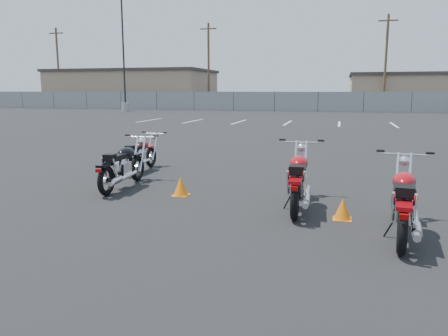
% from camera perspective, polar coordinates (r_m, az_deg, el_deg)
% --- Properties ---
extents(ground, '(120.00, 120.00, 0.00)m').
position_cam_1_polar(ground, '(6.94, -2.88, -6.06)').
color(ground, black).
rests_on(ground, ground).
extents(motorcycle_front_red, '(0.70, 1.81, 0.88)m').
position_cam_1_polar(motorcycle_front_red, '(10.69, -10.96, 1.70)').
color(motorcycle_front_red, black).
rests_on(motorcycle_front_red, ground).
extents(motorcycle_second_black, '(0.77, 2.00, 0.98)m').
position_cam_1_polar(motorcycle_second_black, '(8.92, -13.07, 0.25)').
color(motorcycle_second_black, black).
rests_on(motorcycle_second_black, ground).
extents(motorcycle_third_red, '(0.82, 2.13, 1.04)m').
position_cam_1_polar(motorcycle_third_red, '(7.29, 9.68, -1.57)').
color(motorcycle_third_red, black).
rests_on(motorcycle_third_red, ground).
extents(motorcycle_rear_red, '(0.81, 2.11, 1.03)m').
position_cam_1_polar(motorcycle_rear_red, '(6.25, 22.41, -4.19)').
color(motorcycle_rear_red, black).
rests_on(motorcycle_rear_red, ground).
extents(training_cone_near, '(0.28, 0.28, 0.33)m').
position_cam_1_polar(training_cone_near, '(6.87, 15.23, -5.17)').
color(training_cone_near, orange).
rests_on(training_cone_near, ground).
extents(training_cone_extra, '(0.30, 0.30, 0.35)m').
position_cam_1_polar(training_cone_extra, '(8.14, -5.67, -2.40)').
color(training_cone_extra, orange).
rests_on(training_cone_extra, ground).
extents(light_pole_west, '(0.80, 0.70, 10.42)m').
position_cam_1_polar(light_pole_west, '(41.87, -12.86, 10.95)').
color(light_pole_west, gray).
rests_on(light_pole_west, ground).
extents(chainlink_fence, '(80.06, 0.06, 1.80)m').
position_cam_1_polar(chainlink_fence, '(41.41, 12.18, 8.46)').
color(chainlink_fence, slate).
rests_on(chainlink_fence, ground).
extents(tan_building_west, '(18.40, 10.40, 4.30)m').
position_cam_1_polar(tan_building_west, '(54.00, -11.75, 10.15)').
color(tan_building_west, '#977F61').
rests_on(tan_building_west, ground).
extents(tan_building_east, '(14.40, 9.40, 3.70)m').
position_cam_1_polar(tan_building_east, '(50.97, 24.19, 9.16)').
color(tan_building_east, '#977F61').
rests_on(tan_building_east, ground).
extents(utility_pole_a, '(1.80, 0.24, 9.00)m').
position_cam_1_polar(utility_pole_a, '(55.60, -20.84, 12.31)').
color(utility_pole_a, '#4F3825').
rests_on(utility_pole_a, ground).
extents(utility_pole_b, '(1.80, 0.24, 9.00)m').
position_cam_1_polar(utility_pole_b, '(48.51, -2.03, 13.37)').
color(utility_pole_b, '#4F3825').
rests_on(utility_pole_b, ground).
extents(utility_pole_c, '(1.80, 0.24, 9.00)m').
position_cam_1_polar(utility_pole_c, '(45.60, 20.37, 12.96)').
color(utility_pole_c, '#4F3825').
rests_on(utility_pole_c, ground).
extents(parking_line_stripes, '(15.12, 4.00, 0.01)m').
position_cam_1_polar(parking_line_stripes, '(26.81, 5.11, 5.95)').
color(parking_line_stripes, silver).
rests_on(parking_line_stripes, ground).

